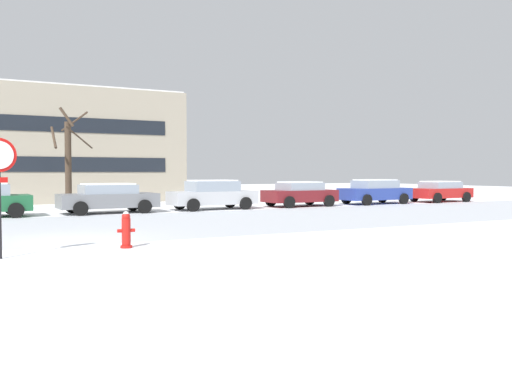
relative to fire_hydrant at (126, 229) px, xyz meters
The scene contains 10 objects.
ground_plane 2.27m from the fire_hydrant, 119.42° to the left, with size 120.00×120.00×0.00m, color white.
road_surface 5.91m from the fire_hydrant, 100.67° to the left, with size 80.00×9.71×0.00m.
fire_hydrant is the anchor object (origin of this frame).
parked_car_gray 11.91m from the fire_hydrant, 80.61° to the left, with size 4.52×2.26×1.39m.
parked_car_silver 13.82m from the fire_hydrant, 58.57° to the left, with size 4.52×2.14×1.52m.
parked_car_maroon 17.18m from the fire_hydrant, 43.49° to the left, with size 4.14×2.23×1.39m.
parked_car_blue 21.27m from the fire_hydrant, 33.56° to the left, with size 4.53×2.20×1.48m.
parked_car_red 25.78m from the fire_hydrant, 26.91° to the left, with size 4.19×2.27×1.34m.
tree_far_right 15.37m from the fire_hydrant, 87.59° to the left, with size 1.96×2.26×5.20m.
building_far_left 26.22m from the fire_hydrant, 87.03° to the left, with size 14.88×11.86×7.22m.
Camera 1 is at (-2.05, -15.27, 1.91)m, focal length 37.23 mm.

